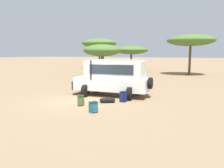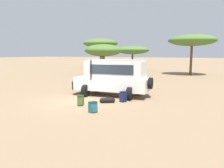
% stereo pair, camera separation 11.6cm
% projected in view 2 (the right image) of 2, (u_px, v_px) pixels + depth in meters
% --- Properties ---
extents(ground_plane, '(320.00, 320.00, 0.00)m').
position_uv_depth(ground_plane, '(80.00, 101.00, 13.10)').
color(ground_plane, '#8C7051').
extents(safari_vehicle, '(5.46, 3.15, 2.44)m').
position_uv_depth(safari_vehicle, '(114.00, 77.00, 14.59)').
color(safari_vehicle, silver).
rests_on(safari_vehicle, ground_plane).
extents(backpack_beside_front_wheel, '(0.45, 0.42, 0.63)m').
position_uv_depth(backpack_beside_front_wheel, '(123.00, 97.00, 12.81)').
color(backpack_beside_front_wheel, navy).
rests_on(backpack_beside_front_wheel, ground_plane).
extents(backpack_cluster_center, '(0.43, 0.45, 0.53)m').
position_uv_depth(backpack_cluster_center, '(93.00, 107.00, 10.53)').
color(backpack_cluster_center, '#235B6B').
rests_on(backpack_cluster_center, ground_plane).
extents(backpack_near_rear_wheel, '(0.44, 0.48, 0.57)m').
position_uv_depth(backpack_near_rear_wheel, '(81.00, 100.00, 11.95)').
color(backpack_near_rear_wheel, '#42562D').
rests_on(backpack_near_rear_wheel, ground_plane).
extents(duffel_bag_low_black_case, '(0.79, 0.66, 0.40)m').
position_uv_depth(duffel_bag_low_black_case, '(107.00, 100.00, 12.61)').
color(duffel_bag_low_black_case, black).
rests_on(duffel_bag_low_black_case, ground_plane).
extents(acacia_tree_far_left, '(6.91, 7.18, 5.89)m').
position_uv_depth(acacia_tree_far_left, '(101.00, 43.00, 44.21)').
color(acacia_tree_far_left, brown).
rests_on(acacia_tree_far_left, ground_plane).
extents(acacia_tree_left_mid, '(5.65, 6.05, 4.18)m').
position_uv_depth(acacia_tree_left_mid, '(133.00, 50.00, 37.43)').
color(acacia_tree_left_mid, brown).
rests_on(acacia_tree_left_mid, ground_plane).
extents(acacia_tree_centre_back, '(5.07, 4.76, 4.08)m').
position_uv_depth(acacia_tree_centre_back, '(103.00, 50.00, 28.81)').
color(acacia_tree_centre_back, brown).
rests_on(acacia_tree_centre_back, ground_plane).
extents(acacia_tree_right_mid, '(6.21, 5.51, 5.32)m').
position_uv_depth(acacia_tree_right_mid, '(192.00, 40.00, 28.53)').
color(acacia_tree_right_mid, brown).
rests_on(acacia_tree_right_mid, ground_plane).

